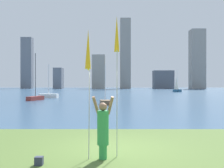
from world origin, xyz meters
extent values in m
cube|color=#335170|center=(0.00, 61.76, -0.06)|extent=(120.00, 116.47, 0.12)
cube|color=#263316|center=(0.00, 3.53, -0.02)|extent=(120.00, 0.70, 0.02)
cylinder|color=green|center=(-0.41, -1.19, 0.20)|extent=(0.23, 0.23, 0.41)
cylinder|color=green|center=(-0.41, -1.19, 0.89)|extent=(0.33, 0.33, 0.97)
sphere|color=#936B51|center=(-0.41, -1.19, 1.49)|extent=(0.23, 0.23, 0.23)
cylinder|color=#936B51|center=(-0.62, -1.06, 1.52)|extent=(0.24, 0.38, 0.56)
cylinder|color=#936B51|center=(-0.20, -1.06, 1.52)|extent=(0.24, 0.38, 0.56)
cylinder|color=#B2B2B7|center=(-0.82, -1.09, 1.28)|extent=(0.02, 0.29, 2.54)
cone|color=yellow|center=(-0.82, -1.42, 3.11)|extent=(0.16, 0.28, 1.12)
sphere|color=yellow|center=(-0.82, -1.36, 2.55)|extent=(0.06, 0.06, 0.06)
cylinder|color=#B2B2B7|center=(-0.01, -1.09, 1.56)|extent=(0.02, 0.26, 3.10)
cone|color=yellow|center=(-0.01, -0.81, 3.65)|extent=(0.16, 0.24, 1.08)
sphere|color=yellow|center=(-0.01, -0.85, 3.11)|extent=(0.06, 0.06, 0.06)
cube|color=#33384C|center=(-2.08, -1.73, 0.11)|extent=(0.21, 0.17, 0.22)
cube|color=#2D6084|center=(15.89, 54.14, 0.33)|extent=(2.22, 1.07, 0.66)
cylinder|color=silver|center=(15.89, 54.14, 3.18)|extent=(0.06, 0.06, 5.03)
cone|color=silver|center=(15.73, 54.17, 2.06)|extent=(1.21, 1.21, 2.80)
cube|color=maroon|center=(-9.89, 23.82, 0.26)|extent=(1.58, 3.04, 0.51)
cylinder|color=#47474C|center=(-9.89, 23.82, 3.25)|extent=(0.09, 0.09, 5.47)
cube|color=white|center=(-9.48, 28.95, 0.31)|extent=(2.83, 1.30, 0.61)
cylinder|color=silver|center=(-9.48, 28.95, 2.80)|extent=(0.08, 0.08, 4.38)
cube|color=brown|center=(-0.85, 17.25, 0.23)|extent=(1.18, 1.87, 0.45)
cylinder|color=silver|center=(-0.85, 17.25, 2.25)|extent=(0.06, 0.06, 3.60)
cube|color=slate|center=(-34.69, 94.93, 10.36)|extent=(4.31, 3.26, 20.73)
cube|color=slate|center=(-21.33, 92.16, 4.10)|extent=(3.33, 5.21, 8.21)
cube|color=gray|center=(-5.42, 92.89, 6.63)|extent=(5.07, 7.06, 13.27)
cube|color=gray|center=(5.18, 93.86, 13.94)|extent=(4.09, 5.55, 27.87)
cube|color=#565B66|center=(19.99, 91.60, 3.56)|extent=(7.86, 4.45, 7.12)
cube|color=gray|center=(33.45, 91.84, 11.64)|extent=(5.48, 4.78, 23.29)
camera|label=1|loc=(-0.15, -8.44, 2.16)|focal=40.81mm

